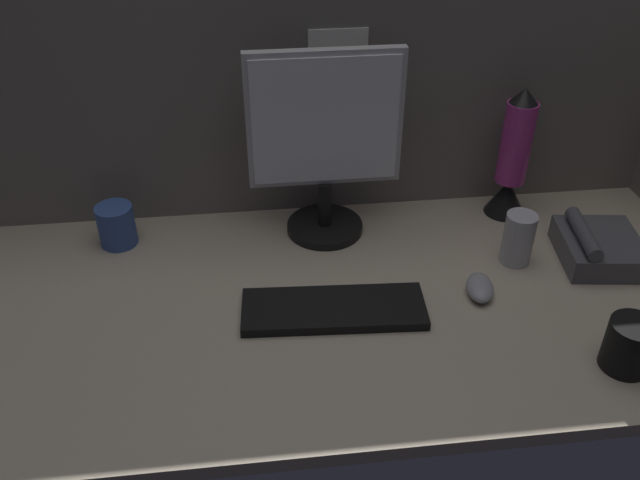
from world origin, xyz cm
name	(u,v)px	position (x,y,z in cm)	size (l,w,h in cm)	color
ground_plane	(327,301)	(0.00, 0.00, -1.50)	(180.00, 80.00, 3.00)	tan
cubicle_wall_back	(307,96)	(0.01, 37.50, 28.82)	(180.00, 5.50, 57.61)	slate
monitor	(325,140)	(2.56, 25.11, 23.44)	(34.31, 18.00, 43.75)	black
keyboard	(334,309)	(0.63, -5.74, 1.00)	(37.00, 13.00, 2.00)	black
mouse	(480,287)	(31.77, -3.26, 1.70)	(5.60, 9.60, 3.40)	#99999E
mug_black_travel	(629,345)	(51.69, -26.52, 5.01)	(8.98, 8.98, 10.01)	black
mug_steel	(518,238)	(43.23, 7.25, 6.00)	(6.74, 6.74, 12.01)	#B2B2B7
mug_ceramic_blue	(117,225)	(-45.53, 24.68, 4.88)	(8.44, 8.44, 9.77)	#38569E
lava_lamp	(512,163)	(47.92, 27.28, 13.67)	(9.96, 9.96, 32.60)	black
desk_phone	(598,247)	(61.62, 5.82, 3.19)	(19.30, 21.03, 8.80)	#4C4C51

